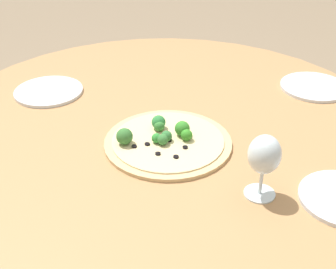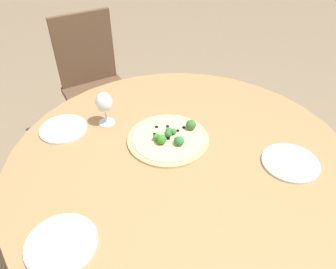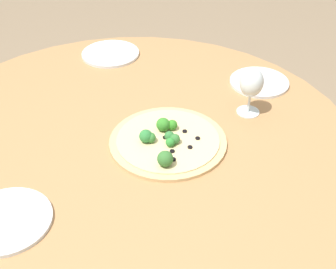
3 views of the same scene
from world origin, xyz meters
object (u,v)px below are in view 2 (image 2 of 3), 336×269
Objects in this scene: plate_near at (290,163)px; plate_far at (61,244)px; chair at (95,83)px; plate_side at (63,129)px; wine_glass at (104,103)px; pizza at (169,138)px.

plate_far is (-0.54, 0.68, 0.00)m from plate_near.
chair is 0.78m from plate_side.
plate_near is 0.95m from plate_side.
plate_far is (-0.61, -0.11, -0.10)m from wine_glass.
pizza is 2.18× the size of wine_glass.
pizza is at bearing -98.68° from wine_glass.
wine_glass is 0.80m from plate_near.
plate_near is at bearing -51.60° from plate_far.
wine_glass is 0.71× the size of plate_far.
wine_glass is at bearing 85.23° from plate_near.
plate_near and plate_far have the same top height.
pizza is 1.56× the size of plate_near.
plate_near is (-0.02, -0.49, -0.01)m from pizza.
wine_glass is 0.21m from plate_side.
plate_side is at bearing -118.07° from chair.
chair is 1.35m from plate_far.
wine_glass is at bearing -103.61° from chair.
chair is at bearing 21.29° from plate_far.
chair is at bearing 44.90° from pizza.
plate_near is at bearing -75.30° from chair.
wine_glass is 0.71× the size of plate_near.
chair is 4.53× the size of plate_side.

